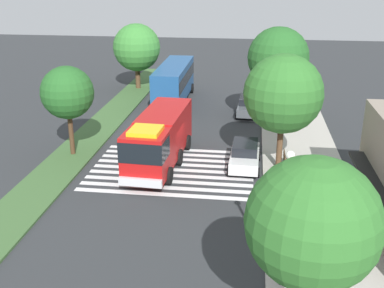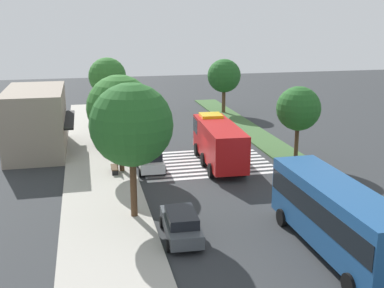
{
  "view_description": "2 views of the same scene",
  "coord_description": "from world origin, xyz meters",
  "px_view_note": "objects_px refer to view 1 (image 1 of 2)",
  "views": [
    {
      "loc": [
        29.0,
        4.94,
        12.39
      ],
      "look_at": [
        0.98,
        1.25,
        1.75
      ],
      "focal_mm": 43.93,
      "sensor_mm": 36.0,
      "label": 1
    },
    {
      "loc": [
        -35.32,
        9.4,
        11.81
      ],
      "look_at": [
        1.6,
        1.0,
        1.58
      ],
      "focal_mm": 44.78,
      "sensor_mm": 36.0,
      "label": 2
    }
  ],
  "objects_px": {
    "sidewalk_tree_far_west": "(278,58)",
    "parked_car_west": "(248,105)",
    "transit_bus": "(174,80)",
    "bench_near_shelter": "(291,188)",
    "bus_stop_shelter": "(298,200)",
    "street_lamp": "(286,209)",
    "parked_car_mid": "(245,155)",
    "sidewalk_tree_west": "(283,94)",
    "bench_west_of_shelter": "(287,159)",
    "fire_truck": "(158,138)",
    "sidewalk_tree_east": "(313,224)",
    "median_tree_far_west": "(137,48)",
    "median_tree_west": "(67,93)"
  },
  "relations": [
    {
      "from": "transit_bus",
      "to": "bus_stop_shelter",
      "type": "relative_size",
      "value": 2.99
    },
    {
      "from": "bench_west_of_shelter",
      "to": "street_lamp",
      "type": "xyz_separation_m",
      "value": [
        12.57,
        -0.93,
        3.06
      ]
    },
    {
      "from": "parked_car_west",
      "to": "bench_west_of_shelter",
      "type": "height_order",
      "value": "parked_car_west"
    },
    {
      "from": "bench_near_shelter",
      "to": "street_lamp",
      "type": "relative_size",
      "value": 0.27
    },
    {
      "from": "bus_stop_shelter",
      "to": "median_tree_far_west",
      "type": "bearing_deg",
      "value": -152.18
    },
    {
      "from": "parked_car_mid",
      "to": "median_tree_west",
      "type": "bearing_deg",
      "value": -91.29
    },
    {
      "from": "median_tree_far_west",
      "to": "bench_near_shelter",
      "type": "bearing_deg",
      "value": 31.6
    },
    {
      "from": "sidewalk_tree_far_west",
      "to": "parked_car_west",
      "type": "bearing_deg",
      "value": -146.24
    },
    {
      "from": "parked_car_mid",
      "to": "street_lamp",
      "type": "relative_size",
      "value": 0.72
    },
    {
      "from": "transit_bus",
      "to": "bench_west_of_shelter",
      "type": "distance_m",
      "value": 18.24
    },
    {
      "from": "bench_west_of_shelter",
      "to": "sidewalk_tree_west",
      "type": "bearing_deg",
      "value": -58.72
    },
    {
      "from": "fire_truck",
      "to": "bus_stop_shelter",
      "type": "distance_m",
      "value": 11.23
    },
    {
      "from": "bench_near_shelter",
      "to": "street_lamp",
      "type": "bearing_deg",
      "value": -6.4
    },
    {
      "from": "parked_car_west",
      "to": "bench_near_shelter",
      "type": "bearing_deg",
      "value": 12.11
    },
    {
      "from": "parked_car_west",
      "to": "sidewalk_tree_west",
      "type": "xyz_separation_m",
      "value": [
        12.13,
        2.2,
        4.24
      ]
    },
    {
      "from": "sidewalk_tree_east",
      "to": "median_tree_far_west",
      "type": "relative_size",
      "value": 1.07
    },
    {
      "from": "street_lamp",
      "to": "sidewalk_tree_far_west",
      "type": "xyz_separation_m",
      "value": [
        -21.09,
        0.4,
        2.08
      ]
    },
    {
      "from": "median_tree_west",
      "to": "bench_near_shelter",
      "type": "bearing_deg",
      "value": 72.83
    },
    {
      "from": "bench_near_shelter",
      "to": "sidewalk_tree_west",
      "type": "relative_size",
      "value": 0.22
    },
    {
      "from": "bench_west_of_shelter",
      "to": "parked_car_mid",
      "type": "bearing_deg",
      "value": -84.67
    },
    {
      "from": "fire_truck",
      "to": "bench_near_shelter",
      "type": "distance_m",
      "value": 9.17
    },
    {
      "from": "parked_car_mid",
      "to": "bus_stop_shelter",
      "type": "height_order",
      "value": "bus_stop_shelter"
    },
    {
      "from": "sidewalk_tree_far_west",
      "to": "fire_truck",
      "type": "bearing_deg",
      "value": -40.07
    },
    {
      "from": "parked_car_west",
      "to": "street_lamp",
      "type": "distance_m",
      "value": 24.6
    },
    {
      "from": "parked_car_west",
      "to": "sidewalk_tree_east",
      "type": "distance_m",
      "value": 29.02
    },
    {
      "from": "transit_bus",
      "to": "bench_near_shelter",
      "type": "height_order",
      "value": "transit_bus"
    },
    {
      "from": "transit_bus",
      "to": "sidewalk_tree_east",
      "type": "distance_m",
      "value": 33.47
    },
    {
      "from": "transit_bus",
      "to": "median_tree_far_west",
      "type": "height_order",
      "value": "median_tree_far_west"
    },
    {
      "from": "fire_truck",
      "to": "parked_car_west",
      "type": "bearing_deg",
      "value": 158.93
    },
    {
      "from": "bus_stop_shelter",
      "to": "median_tree_west",
      "type": "relative_size",
      "value": 0.57
    },
    {
      "from": "fire_truck",
      "to": "street_lamp",
      "type": "height_order",
      "value": "street_lamp"
    },
    {
      "from": "median_tree_far_west",
      "to": "median_tree_west",
      "type": "xyz_separation_m",
      "value": [
        19.41,
        0.0,
        0.03
      ]
    },
    {
      "from": "transit_bus",
      "to": "bench_near_shelter",
      "type": "relative_size",
      "value": 6.54
    },
    {
      "from": "median_tree_west",
      "to": "parked_car_mid",
      "type": "bearing_deg",
      "value": 87.44
    },
    {
      "from": "sidewalk_tree_west",
      "to": "median_tree_west",
      "type": "relative_size",
      "value": 1.2
    },
    {
      "from": "bench_west_of_shelter",
      "to": "sidewalk_tree_east",
      "type": "xyz_separation_m",
      "value": [
        16.77,
        -0.53,
        4.85
      ]
    },
    {
      "from": "median_tree_far_west",
      "to": "median_tree_west",
      "type": "bearing_deg",
      "value": 0.0
    },
    {
      "from": "sidewalk_tree_east",
      "to": "median_tree_west",
      "type": "distance_m",
      "value": 22.22
    },
    {
      "from": "sidewalk_tree_west",
      "to": "median_tree_west",
      "type": "distance_m",
      "value": 14.24
    },
    {
      "from": "parked_car_west",
      "to": "median_tree_west",
      "type": "relative_size",
      "value": 0.75
    },
    {
      "from": "fire_truck",
      "to": "median_tree_west",
      "type": "bearing_deg",
      "value": -96.56
    },
    {
      "from": "bus_stop_shelter",
      "to": "bench_near_shelter",
      "type": "bearing_deg",
      "value": -179.86
    },
    {
      "from": "bus_stop_shelter",
      "to": "sidewalk_tree_west",
      "type": "relative_size",
      "value": 0.47
    },
    {
      "from": "fire_truck",
      "to": "sidewalk_tree_east",
      "type": "xyz_separation_m",
      "value": [
        15.97,
        7.84,
        3.45
      ]
    },
    {
      "from": "parked_car_mid",
      "to": "sidewalk_tree_west",
      "type": "distance_m",
      "value": 4.76
    },
    {
      "from": "bench_near_shelter",
      "to": "sidewalk_tree_east",
      "type": "height_order",
      "value": "sidewalk_tree_east"
    },
    {
      "from": "transit_bus",
      "to": "sidewalk_tree_east",
      "type": "relative_size",
      "value": 1.43
    },
    {
      "from": "sidewalk_tree_far_west",
      "to": "sidewalk_tree_west",
      "type": "bearing_deg",
      "value": 0.0
    },
    {
      "from": "parked_car_mid",
      "to": "sidewalk_tree_far_west",
      "type": "bearing_deg",
      "value": 167.2
    },
    {
      "from": "transit_bus",
      "to": "sidewalk_tree_west",
      "type": "bearing_deg",
      "value": -148.75
    }
  ]
}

